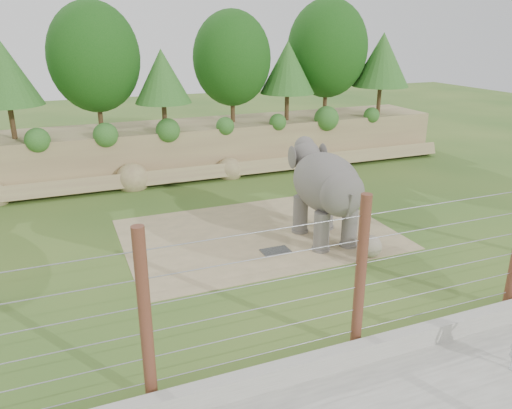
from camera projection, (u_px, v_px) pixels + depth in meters
name	position (u px, v px, depth m)	size (l,w,h in m)	color
ground	(279.00, 270.00, 16.23)	(90.00, 90.00, 0.00)	#346024
back_embankment	(190.00, 97.00, 26.17)	(30.00, 5.52, 8.77)	#927556
dirt_patch	(258.00, 234.00, 19.03)	(10.00, 7.00, 0.02)	#9A8A63
drain_grate	(275.00, 251.00, 17.54)	(1.00, 0.60, 0.03)	#262628
elephant	(325.00, 196.00, 18.04)	(1.80, 4.20, 3.40)	#65625B
stone_ball	(371.00, 246.00, 17.00)	(0.77, 0.77, 0.77)	gray
retaining_wall	(367.00, 350.00, 11.79)	(26.00, 0.35, 0.50)	#9D9B91
barrier_fence	(361.00, 275.00, 11.63)	(20.26, 0.26, 4.00)	brown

